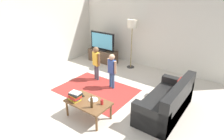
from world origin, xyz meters
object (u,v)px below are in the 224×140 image
(couch, at_px, (168,103))
(plate, at_px, (93,100))
(bottle, at_px, (92,103))
(coffee_table, at_px, (88,103))
(tv_stand, at_px, (103,56))
(child_near_tv, at_px, (96,60))
(floor_lamp, at_px, (132,26))
(book_stack, at_px, (75,96))
(soda_can, at_px, (102,102))
(tv, at_px, (102,41))
(child_center, at_px, (112,68))
(tv_remote, at_px, (82,95))

(couch, xyz_separation_m, plate, (-1.37, -1.07, 0.14))
(bottle, bearing_deg, coffee_table, 151.39)
(tv_stand, bearing_deg, child_near_tv, -58.38)
(floor_lamp, relative_size, book_stack, 6.19)
(bottle, bearing_deg, book_stack, -179.87)
(child_near_tv, distance_m, book_stack, 1.96)
(tv_stand, bearing_deg, soda_can, -51.56)
(tv, height_order, child_center, tv)
(book_stack, height_order, tv_remote, book_stack)
(child_center, bearing_deg, plate, -71.02)
(child_near_tv, xyz_separation_m, plate, (1.20, -1.51, -0.24))
(tv, relative_size, book_stack, 3.83)
(tv, height_order, book_stack, tv)
(soda_can, height_order, plate, soda_can)
(tv_stand, relative_size, book_stack, 4.17)
(child_center, relative_size, bottle, 3.70)
(floor_lamp, distance_m, child_center, 1.97)
(bottle, bearing_deg, child_center, 111.74)
(bottle, relative_size, soda_can, 2.39)
(bottle, height_order, tv_remote, bottle)
(soda_can, bearing_deg, child_near_tv, 133.71)
(tv_stand, distance_m, couch, 3.89)
(plate, bearing_deg, tv_stand, 125.24)
(coffee_table, bearing_deg, floor_lamp, 103.94)
(child_center, xyz_separation_m, soda_can, (0.73, -1.37, -0.16))
(tv_stand, height_order, tv, tv)
(floor_lamp, height_order, soda_can, floor_lamp)
(soda_can, bearing_deg, tv_stand, 128.44)
(tv_stand, height_order, child_center, child_center)
(couch, distance_m, child_center, 1.89)
(couch, xyz_separation_m, child_near_tv, (-2.57, 0.44, 0.38))
(soda_can, bearing_deg, tv_remote, 180.00)
(tv_remote, bearing_deg, tv_stand, 130.08)
(tv_stand, xyz_separation_m, bottle, (2.23, -3.15, 0.29))
(tv_stand, height_order, bottle, bottle)
(tv, bearing_deg, bottle, -54.58)
(couch, relative_size, book_stack, 6.26)
(tv_remote, bearing_deg, tv, 130.26)
(coffee_table, distance_m, bottle, 0.30)
(tv_stand, distance_m, tv_remote, 3.40)
(couch, bearing_deg, plate, -142.00)
(coffee_table, relative_size, bottle, 3.49)
(couch, relative_size, child_near_tv, 1.62)
(tv, bearing_deg, book_stack, -61.12)
(coffee_table, bearing_deg, tv_stand, 123.50)
(floor_lamp, relative_size, bottle, 6.21)
(soda_can, bearing_deg, book_stack, -159.76)
(tv_stand, bearing_deg, book_stack, -61.29)
(child_near_tv, relative_size, child_center, 1.05)
(floor_lamp, bearing_deg, child_near_tv, -102.93)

